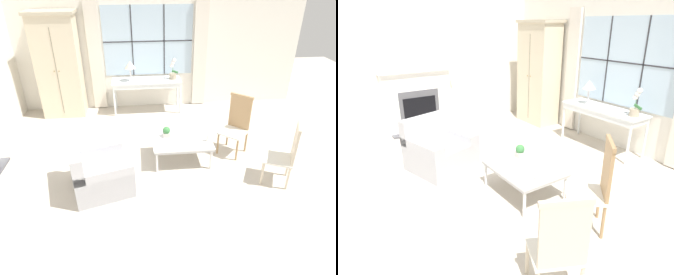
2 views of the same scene
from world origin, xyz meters
The scene contains 14 objects.
ground_plane centered at (0.00, 0.00, 0.00)m, with size 14.00×14.00×0.00m, color #BCB2A3.
wall_back_windowed centered at (0.00, 3.02, 1.40)m, with size 7.20×0.14×2.80m.
wall_left centered at (-3.03, 0.60, 1.40)m, with size 0.06×7.20×2.80m, color white.
fireplace centered at (-2.91, 0.15, 0.78)m, with size 0.34×1.52×2.33m.
armoire centered at (-1.99, 2.69, 1.15)m, with size 1.00×0.59×2.29m.
console_table centered at (-0.08, 2.67, 0.69)m, with size 1.59×0.55×0.77m.
table_lamp centered at (-0.44, 2.64, 1.13)m, with size 0.24×0.24×0.46m.
potted_orchid centered at (0.54, 2.68, 0.96)m, with size 0.21×0.16×0.48m.
armchair_upholstered centered at (-0.96, -0.18, 0.28)m, with size 1.08×1.10×0.83m.
side_chair_wooden centered at (1.48, 0.69, 0.59)m, with size 0.62×0.62×1.09m.
accent_chair_wooden centered at (1.96, -0.33, 0.57)m, with size 0.59×0.59×1.05m.
coffee_table centered at (0.44, 0.47, 0.38)m, with size 1.02×0.77×0.42m.
potted_plant_small centered at (0.18, 0.59, 0.52)m, with size 0.13×0.13×0.19m.
pillar_candle centered at (0.87, 0.35, 0.48)m, with size 0.10×0.10×0.13m.
Camera 2 is at (3.33, -1.76, 2.24)m, focal length 32.00 mm.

